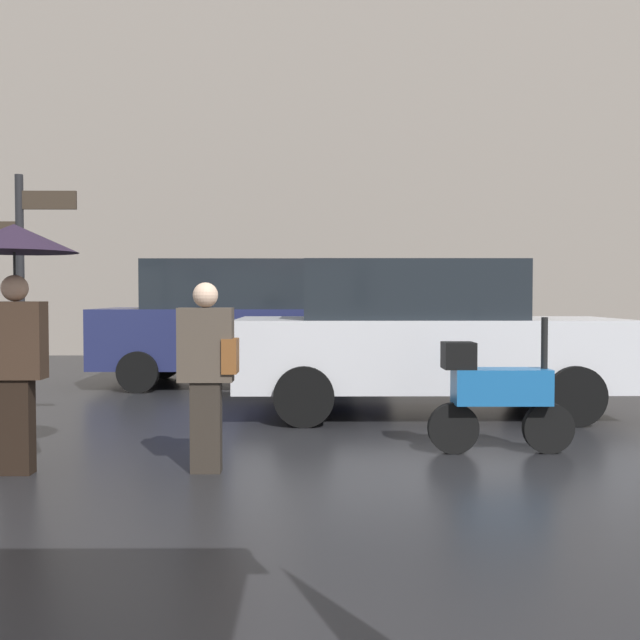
% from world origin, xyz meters
% --- Properties ---
extents(pedestrian_with_umbrella, '(0.99, 0.99, 2.00)m').
position_xyz_m(pedestrian_with_umbrella, '(-1.95, 3.76, 1.58)').
color(pedestrian_with_umbrella, black).
rests_on(pedestrian_with_umbrella, ground).
extents(pedestrian_with_bag, '(0.48, 0.24, 1.54)m').
position_xyz_m(pedestrian_with_bag, '(-0.43, 3.81, 0.87)').
color(pedestrian_with_bag, '#2A241E').
rests_on(pedestrian_with_bag, ground).
extents(parked_scooter, '(1.32, 0.32, 1.23)m').
position_xyz_m(parked_scooter, '(2.07, 4.48, 0.55)').
color(parked_scooter, black).
rests_on(parked_scooter, ground).
extents(parked_car_left, '(4.53, 2.02, 1.97)m').
position_xyz_m(parked_car_left, '(-0.74, 9.55, 0.99)').
color(parked_car_left, '#1E234C').
rests_on(parked_car_left, ground).
extents(parked_car_right, '(4.55, 1.91, 1.84)m').
position_xyz_m(parked_car_right, '(1.73, 6.70, 0.94)').
color(parked_car_right, silver).
rests_on(parked_car_right, ground).
extents(street_signpost, '(1.08, 0.08, 2.62)m').
position_xyz_m(street_signpost, '(-2.46, 5.17, 1.60)').
color(street_signpost, black).
rests_on(street_signpost, ground).
extents(building_block, '(17.99, 3.09, 12.06)m').
position_xyz_m(building_block, '(0.00, 16.80, 6.03)').
color(building_block, gray).
rests_on(building_block, ground).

